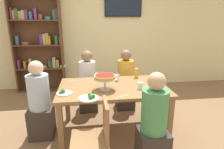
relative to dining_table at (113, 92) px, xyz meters
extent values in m
plane|color=#846042|center=(0.00, 0.00, -0.65)|extent=(12.00, 12.00, 0.00)
cube|color=beige|center=(0.00, 2.20, 0.75)|extent=(8.00, 0.12, 2.80)
cube|color=olive|center=(0.00, 0.00, 0.07)|extent=(1.57, 0.97, 0.04)
cube|color=olive|center=(-0.72, -0.42, -0.30)|extent=(0.07, 0.07, 0.70)
cube|color=olive|center=(0.72, -0.42, -0.30)|extent=(0.07, 0.07, 0.70)
cube|color=olive|center=(-0.72, 0.42, -0.30)|extent=(0.07, 0.07, 0.70)
cube|color=olive|center=(0.72, 0.42, -0.30)|extent=(0.07, 0.07, 0.70)
cube|color=brown|center=(-2.02, 1.98, 0.45)|extent=(0.03, 0.30, 2.20)
cube|color=brown|center=(-0.95, 1.98, 0.45)|extent=(0.03, 0.30, 2.20)
cube|color=brown|center=(-1.48, 2.12, 0.45)|extent=(1.10, 0.02, 2.20)
cube|color=brown|center=(-1.48, 1.98, -0.64)|extent=(1.04, 0.28, 0.02)
cube|color=brown|center=(-1.48, 1.98, -0.09)|extent=(1.04, 0.28, 0.02)
cube|color=brown|center=(-1.48, 1.98, 0.46)|extent=(1.04, 0.28, 0.02)
cube|color=brown|center=(-1.48, 1.98, 1.01)|extent=(1.04, 0.28, 0.02)
cube|color=#7A3370|center=(-1.96, 1.98, 0.03)|extent=(0.05, 0.13, 0.21)
cube|color=#B7932D|center=(-1.82, 1.98, 0.01)|extent=(0.04, 0.13, 0.17)
cube|color=#B2A88E|center=(-1.70, 1.98, 0.03)|extent=(0.05, 0.11, 0.22)
cylinder|color=beige|center=(-1.42, 1.98, -0.06)|extent=(0.17, 0.17, 0.04)
cube|color=#2D6B38|center=(-1.26, 1.98, 0.00)|extent=(0.05, 0.12, 0.16)
cube|color=#3D3838|center=(-1.21, 1.98, 0.00)|extent=(0.04, 0.13, 0.16)
cube|color=#B2A88E|center=(-1.15, 1.98, 0.04)|extent=(0.06, 0.13, 0.24)
cube|color=#B7932D|center=(-1.08, 1.98, 0.01)|extent=(0.07, 0.11, 0.18)
cylinder|color=silver|center=(-0.96, 1.98, -0.05)|extent=(0.16, 0.16, 0.05)
cylinder|color=#3D7084|center=(-1.94, 1.98, 0.57)|extent=(0.09, 0.09, 0.20)
cylinder|color=brown|center=(-1.76, 1.98, 0.50)|extent=(0.17, 0.17, 0.07)
cube|color=#7A3370|center=(-1.39, 1.98, 0.59)|extent=(0.06, 0.13, 0.23)
cube|color=#B2A88E|center=(-1.33, 1.98, 0.59)|extent=(0.05, 0.13, 0.23)
cube|color=#B7932D|center=(-1.26, 1.98, 0.60)|extent=(0.06, 0.13, 0.26)
cube|color=#B7932D|center=(-1.21, 1.98, 0.56)|extent=(0.04, 0.13, 0.18)
cube|color=#2D6B38|center=(-1.06, 1.98, 0.57)|extent=(0.06, 0.13, 0.20)
cylinder|color=brown|center=(-0.98, 1.98, 0.57)|extent=(0.07, 0.07, 0.19)
cube|color=#7A3370|center=(-1.96, 1.98, 1.15)|extent=(0.04, 0.13, 0.25)
cube|color=orange|center=(-1.92, 1.98, 1.12)|extent=(0.04, 0.13, 0.20)
cube|color=#2D6B38|center=(-1.86, 1.98, 1.14)|extent=(0.07, 0.13, 0.23)
cube|color=#B7932D|center=(-1.79, 1.98, 1.11)|extent=(0.07, 0.12, 0.18)
cube|color=#B2A88E|center=(-1.72, 1.98, 1.12)|extent=(0.05, 0.13, 0.20)
cube|color=#7A3370|center=(-1.66, 1.98, 1.13)|extent=(0.07, 0.13, 0.21)
cylinder|color=#3D7084|center=(-1.58, 1.98, 1.11)|extent=(0.10, 0.10, 0.17)
cube|color=#7A3370|center=(-1.46, 1.98, 1.14)|extent=(0.06, 0.13, 0.24)
cylinder|color=brown|center=(-1.37, 1.98, 1.08)|extent=(0.10, 0.10, 0.12)
cylinder|color=#3D7084|center=(-1.21, 1.98, 1.06)|extent=(0.14, 0.14, 0.07)
cube|color=#2D6B38|center=(-1.06, 1.98, 1.13)|extent=(0.06, 0.13, 0.21)
cube|color=#7A3370|center=(-1.00, 1.98, 1.14)|extent=(0.06, 0.10, 0.24)
cube|color=black|center=(0.53, 2.11, 1.34)|extent=(0.89, 0.05, 0.51)
cube|color=#192333|center=(0.53, 2.08, 1.34)|extent=(0.85, 0.01, 0.47)
cube|color=#382D28|center=(-0.37, 0.78, -0.43)|extent=(0.34, 0.34, 0.45)
cylinder|color=silver|center=(-0.37, 0.78, 0.05)|extent=(0.30, 0.30, 0.50)
sphere|color=#846047|center=(-0.37, 0.78, 0.40)|extent=(0.20, 0.20, 0.20)
cube|color=#382D28|center=(0.35, 0.79, -0.43)|extent=(0.34, 0.34, 0.45)
cylinder|color=gold|center=(0.35, 0.79, 0.05)|extent=(0.30, 0.30, 0.50)
sphere|color=#846047|center=(0.35, 0.79, 0.40)|extent=(0.20, 0.20, 0.20)
cube|color=#382D28|center=(0.37, -0.76, -0.43)|extent=(0.34, 0.34, 0.45)
cylinder|color=#4C935B|center=(0.37, -0.76, 0.05)|extent=(0.30, 0.30, 0.50)
sphere|color=tan|center=(0.37, -0.76, 0.40)|extent=(0.20, 0.20, 0.20)
cube|color=#382D28|center=(-1.06, 0.01, -0.43)|extent=(0.34, 0.34, 0.45)
cylinder|color=silver|center=(-1.06, 0.01, 0.05)|extent=(0.30, 0.30, 0.50)
sphere|color=beige|center=(-1.06, 0.01, 0.40)|extent=(0.20, 0.20, 0.20)
cube|color=olive|center=(-0.36, -0.81, -0.22)|extent=(0.40, 0.40, 0.04)
cube|color=olive|center=(-0.18, -0.81, 0.01)|extent=(0.04, 0.36, 0.42)
cylinder|color=olive|center=(-0.54, -0.64, -0.45)|extent=(0.04, 0.04, 0.41)
cylinder|color=olive|center=(-0.19, -0.64, -0.45)|extent=(0.04, 0.04, 0.41)
cylinder|color=silver|center=(-0.13, -0.13, 0.09)|extent=(0.15, 0.15, 0.01)
cylinder|color=silver|center=(-0.13, -0.13, 0.17)|extent=(0.03, 0.03, 0.15)
cylinder|color=silver|center=(-0.13, -0.13, 0.25)|extent=(0.33, 0.33, 0.01)
cylinder|color=tan|center=(-0.13, -0.13, 0.28)|extent=(0.30, 0.30, 0.04)
cylinder|color=maroon|center=(-0.13, -0.13, 0.30)|extent=(0.26, 0.26, 0.00)
cylinder|color=white|center=(0.00, 0.40, 0.10)|extent=(0.22, 0.22, 0.01)
sphere|color=#2D7028|center=(0.03, 0.35, 0.13)|extent=(0.05, 0.05, 0.05)
sphere|color=#2D7028|center=(0.00, 0.40, 0.13)|extent=(0.05, 0.05, 0.05)
cylinder|color=white|center=(-0.67, -0.21, 0.10)|extent=(0.21, 0.21, 0.01)
sphere|color=#2D7028|center=(-0.72, -0.24, 0.12)|extent=(0.04, 0.04, 0.04)
sphere|color=#2D7028|center=(-0.68, -0.21, 0.12)|extent=(0.05, 0.05, 0.05)
sphere|color=#2D7028|center=(-0.69, -0.19, 0.13)|extent=(0.05, 0.05, 0.05)
cylinder|color=white|center=(-0.36, -0.41, 0.10)|extent=(0.25, 0.25, 0.01)
sphere|color=#2D7028|center=(-0.35, -0.39, 0.13)|extent=(0.05, 0.05, 0.05)
sphere|color=#2D7028|center=(-0.32, -0.42, 0.12)|extent=(0.04, 0.04, 0.04)
sphere|color=#2D7028|center=(-0.30, -0.43, 0.13)|extent=(0.05, 0.05, 0.05)
sphere|color=#2D7028|center=(-0.34, -0.46, 0.13)|extent=(0.05, 0.05, 0.05)
cylinder|color=gold|center=(0.45, 0.37, 0.17)|extent=(0.07, 0.07, 0.16)
cylinder|color=white|center=(-0.21, 0.36, 0.14)|extent=(0.06, 0.06, 0.10)
cylinder|color=white|center=(0.10, 0.23, 0.14)|extent=(0.07, 0.07, 0.11)
cylinder|color=white|center=(0.37, -0.16, 0.14)|extent=(0.07, 0.07, 0.10)
cube|color=silver|center=(-0.57, 0.32, 0.09)|extent=(0.18, 0.07, 0.00)
cube|color=silver|center=(0.08, -0.40, 0.09)|extent=(0.17, 0.08, 0.00)
camera|label=1|loc=(-0.35, -2.60, 1.04)|focal=30.39mm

